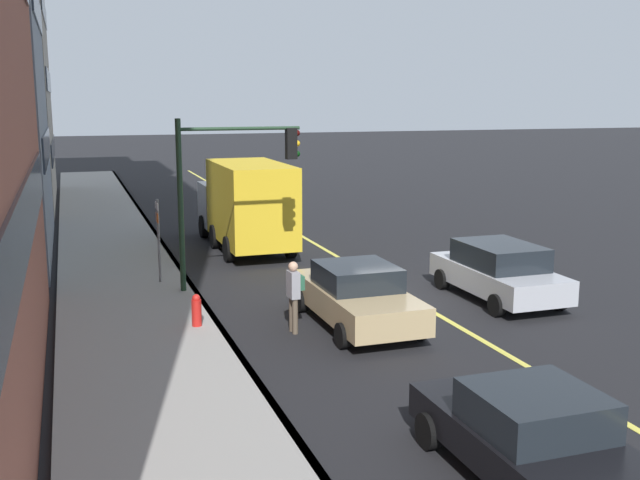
# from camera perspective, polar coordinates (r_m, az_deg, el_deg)

# --- Properties ---
(ground) EXTENTS (200.00, 200.00, 0.00)m
(ground) POSITION_cam_1_polar(r_m,az_deg,el_deg) (21.36, 6.80, -4.43)
(ground) COLOR black
(sidewalk_slab) EXTENTS (80.00, 3.85, 0.15)m
(sidewalk_slab) POSITION_cam_1_polar(r_m,az_deg,el_deg) (19.42, -13.81, -6.00)
(sidewalk_slab) COLOR gray
(sidewalk_slab) RESTS_ON ground
(curb_edge) EXTENTS (80.00, 0.16, 0.15)m
(curb_edge) POSITION_cam_1_polar(r_m,az_deg,el_deg) (19.64, -8.42, -5.61)
(curb_edge) COLOR slate
(curb_edge) RESTS_ON ground
(lane_stripe_center) EXTENTS (80.00, 0.16, 0.01)m
(lane_stripe_center) POSITION_cam_1_polar(r_m,az_deg,el_deg) (21.36, 6.80, -4.42)
(lane_stripe_center) COLOR #D8CC4C
(lane_stripe_center) RESTS_ON ground
(car_silver) EXTENTS (4.56, 2.12, 1.60)m
(car_silver) POSITION_cam_1_polar(r_m,az_deg,el_deg) (21.51, 13.47, -2.29)
(car_silver) COLOR #A8AAB2
(car_silver) RESTS_ON ground
(car_tan) EXTENTS (4.70, 2.12, 1.54)m
(car_tan) POSITION_cam_1_polar(r_m,az_deg,el_deg) (18.58, 2.84, -4.22)
(car_tan) COLOR tan
(car_tan) RESTS_ON ground
(car_black) EXTENTS (4.21, 2.08, 1.44)m
(car_black) POSITION_cam_1_polar(r_m,az_deg,el_deg) (11.71, 15.82, -14.17)
(car_black) COLOR black
(car_black) RESTS_ON ground
(truck_yellow) EXTENTS (7.23, 2.50, 3.28)m
(truck_yellow) POSITION_cam_1_polar(r_m,az_deg,el_deg) (27.90, -5.66, 2.77)
(truck_yellow) COLOR silver
(truck_yellow) RESTS_ON ground
(pedestrian_with_backpack) EXTENTS (0.43, 0.38, 1.75)m
(pedestrian_with_backpack) POSITION_cam_1_polar(r_m,az_deg,el_deg) (17.93, -1.99, -3.92)
(pedestrian_with_backpack) COLOR brown
(pedestrian_with_backpack) RESTS_ON ground
(traffic_light_mast) EXTENTS (0.28, 3.60, 5.03)m
(traffic_light_mast) POSITION_cam_1_polar(r_m,az_deg,el_deg) (21.47, -6.89, 5.04)
(traffic_light_mast) COLOR #1E3823
(traffic_light_mast) RESTS_ON ground
(street_sign_post) EXTENTS (0.60, 0.08, 2.65)m
(street_sign_post) POSITION_cam_1_polar(r_m,az_deg,el_deg) (22.70, -12.24, 0.36)
(street_sign_post) COLOR slate
(street_sign_post) RESTS_ON ground
(fire_hydrant) EXTENTS (0.24, 0.24, 0.94)m
(fire_hydrant) POSITION_cam_1_polar(r_m,az_deg,el_deg) (18.36, -9.41, -5.54)
(fire_hydrant) COLOR red
(fire_hydrant) RESTS_ON ground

